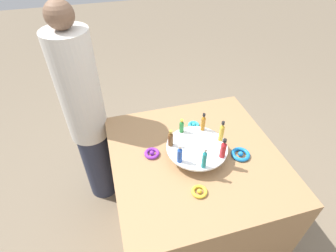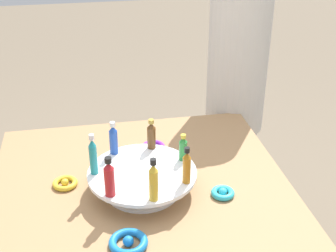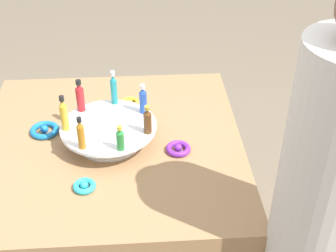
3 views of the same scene
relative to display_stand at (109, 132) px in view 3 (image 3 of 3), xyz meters
name	(u,v)px [view 3 (image 3 of 3)]	position (x,y,z in m)	size (l,w,h in m)	color
party_table	(116,215)	(0.00, 0.00, -0.44)	(0.99, 0.99, 0.78)	#9E754C
display_stand	(109,132)	(0.00, 0.00, 0.00)	(0.35, 0.35, 0.07)	white
bottle_gold	(64,114)	(0.15, 0.01, 0.09)	(0.03, 0.03, 0.14)	gold
bottle_amber	(81,134)	(0.08, 0.13, 0.09)	(0.03, 0.03, 0.12)	#AD6B19
bottle_green	(120,139)	(-0.05, 0.15, 0.07)	(0.03, 0.03, 0.10)	#288438
bottle_brown	(148,121)	(-0.14, 0.05, 0.08)	(0.03, 0.03, 0.11)	brown
bottle_blue	(143,100)	(-0.13, -0.08, 0.08)	(0.03, 0.03, 0.12)	#234CAD
bottle_teal	(114,89)	(-0.02, -0.15, 0.09)	(0.03, 0.03, 0.14)	teal
bottle_red	(80,97)	(0.11, -0.11, 0.09)	(0.03, 0.03, 0.13)	#B21E23
ribbon_bow_purple	(178,149)	(-0.25, 0.07, -0.04)	(0.09, 0.09, 0.03)	purple
ribbon_bow_gold	(130,103)	(-0.07, -0.25, -0.04)	(0.08, 0.08, 0.03)	gold
ribbon_bow_blue	(45,130)	(0.25, -0.07, -0.03)	(0.11, 0.11, 0.03)	blue
ribbon_bow_teal	(84,186)	(0.07, 0.25, -0.04)	(0.08, 0.08, 0.03)	#2DB7CC
person_figure	(313,236)	(-0.61, 0.51, -0.04)	(0.27, 0.27, 1.56)	#282D42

